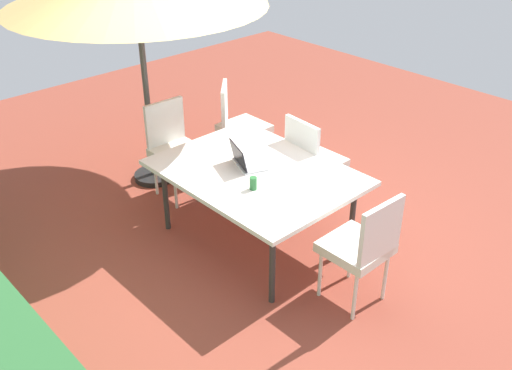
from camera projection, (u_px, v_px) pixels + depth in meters
ground_plane at (256, 240)px, 5.35m from camera, size 10.00×10.00×0.02m
dining_table at (256, 175)px, 5.01m from camera, size 1.71×1.27×0.73m
chair_west at (363, 244)px, 4.34m from camera, size 0.47×0.46×0.98m
chair_south at (312, 158)px, 5.55m from camera, size 0.47×0.48×0.98m
chair_east at (174, 145)px, 5.80m from camera, size 0.47×0.46×0.98m
chair_southeast at (239, 123)px, 6.27m from camera, size 0.59×0.59×0.98m
laptop at (246, 161)px, 5.03m from camera, size 0.39×0.34×0.21m
cup at (253, 183)px, 4.68m from camera, size 0.06×0.06×0.11m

